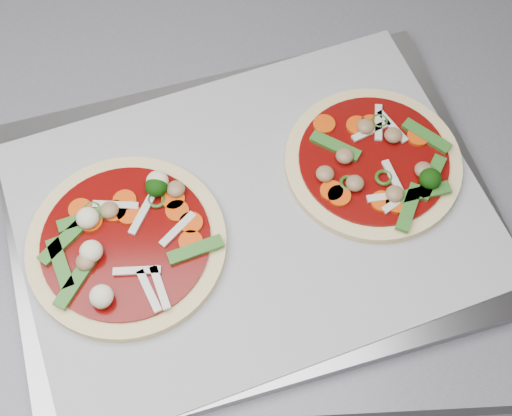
{
  "coord_description": "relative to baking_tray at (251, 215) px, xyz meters",
  "views": [
    {
      "loc": [
        0.67,
        0.86,
        1.6
      ],
      "look_at": [
        0.69,
        1.21,
        0.93
      ],
      "focal_mm": 50.0,
      "sensor_mm": 36.0,
      "label": 1
    }
  ],
  "objects": [
    {
      "name": "pizza_right",
      "position": [
        0.14,
        0.05,
        0.02
      ],
      "size": [
        0.21,
        0.21,
        0.03
      ],
      "rotation": [
        0.0,
        0.0,
        0.08
      ],
      "color": "beige",
      "rests_on": "parchment"
    },
    {
      "name": "baking_tray",
      "position": [
        0.0,
        0.0,
        0.0
      ],
      "size": [
        0.59,
        0.49,
        0.02
      ],
      "primitive_type": "cube",
      "rotation": [
        0.0,
        0.0,
        0.24
      ],
      "color": "gray",
      "rests_on": "countertop"
    },
    {
      "name": "pizza_left",
      "position": [
        -0.13,
        -0.03,
        0.02
      ],
      "size": [
        0.27,
        0.27,
        0.04
      ],
      "rotation": [
        0.0,
        0.0,
        0.34
      ],
      "color": "beige",
      "rests_on": "parchment"
    },
    {
      "name": "parchment",
      "position": [
        0.0,
        0.0,
        0.01
      ],
      "size": [
        0.58,
        0.49,
        0.0
      ],
      "primitive_type": "cube",
      "rotation": [
        0.0,
        0.0,
        0.31
      ],
      "color": "#95969A",
      "rests_on": "baking_tray"
    }
  ]
}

